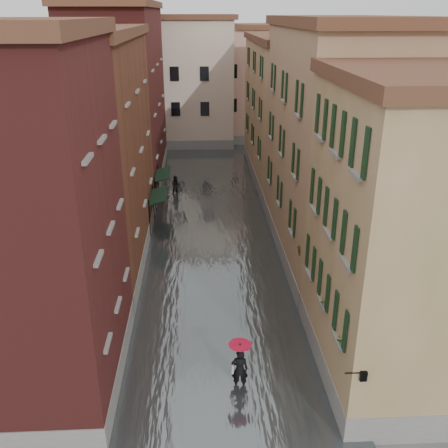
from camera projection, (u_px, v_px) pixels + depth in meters
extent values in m
plane|color=#535355|center=(219.00, 343.00, 22.37)|extent=(120.00, 120.00, 0.00)
cube|color=#4D5455|center=(211.00, 226.00, 34.28)|extent=(10.00, 60.00, 0.20)
cube|color=maroon|center=(24.00, 232.00, 17.65)|extent=(6.00, 8.00, 13.00)
cube|color=brown|center=(87.00, 156.00, 27.86)|extent=(6.00, 14.00, 12.50)
cube|color=maroon|center=(122.00, 100.00, 41.35)|extent=(6.00, 16.00, 14.00)
cube|color=olive|center=(408.00, 242.00, 18.62)|extent=(6.00, 8.00, 11.50)
cube|color=#A17F62|center=(334.00, 149.00, 28.43)|extent=(6.00, 14.00, 13.00)
cube|color=olive|center=(289.00, 113.00, 42.51)|extent=(6.00, 16.00, 11.50)
cube|color=beige|center=(177.00, 83.00, 54.61)|extent=(12.00, 9.00, 13.00)
cube|color=tan|center=(256.00, 85.00, 57.07)|extent=(10.00, 9.00, 12.00)
cube|color=black|center=(158.00, 195.00, 32.84)|extent=(1.09, 3.04, 0.31)
cylinder|color=black|center=(150.00, 220.00, 31.87)|extent=(0.06, 0.06, 2.80)
cylinder|color=black|center=(154.00, 204.00, 34.66)|extent=(0.06, 0.06, 2.80)
cube|color=black|center=(163.00, 174.00, 37.17)|extent=(1.09, 3.08, 0.31)
cylinder|color=black|center=(155.00, 196.00, 36.18)|extent=(0.06, 0.06, 2.80)
cylinder|color=black|center=(158.00, 182.00, 39.01)|extent=(0.06, 0.06, 2.80)
cylinder|color=black|center=(354.00, 373.00, 15.84)|extent=(0.60, 0.05, 0.05)
cube|color=black|center=(363.00, 375.00, 15.89)|extent=(0.22, 0.22, 0.35)
cube|color=beige|center=(363.00, 375.00, 15.89)|extent=(0.14, 0.14, 0.24)
cube|color=#996632|center=(344.00, 344.00, 17.12)|extent=(0.22, 0.85, 0.18)
imported|color=#265926|center=(345.00, 334.00, 16.96)|extent=(0.59, 0.51, 0.66)
cube|color=#996632|center=(327.00, 306.00, 19.38)|extent=(0.22, 0.85, 0.18)
imported|color=#265926|center=(328.00, 296.00, 19.21)|extent=(0.59, 0.51, 0.66)
cube|color=#996632|center=(302.00, 251.00, 23.85)|extent=(0.22, 0.85, 0.18)
imported|color=#265926|center=(303.00, 243.00, 23.68)|extent=(0.59, 0.51, 0.66)
imported|color=black|center=(240.00, 369.00, 19.33)|extent=(0.68, 0.47, 1.80)
cube|color=#BAB79A|center=(232.00, 368.00, 19.34)|extent=(0.08, 0.30, 0.38)
cylinder|color=black|center=(240.00, 360.00, 19.16)|extent=(0.02, 0.02, 1.00)
cone|color=red|center=(240.00, 348.00, 18.93)|extent=(0.92, 0.92, 0.28)
imported|color=black|center=(176.00, 186.00, 40.05)|extent=(0.92, 0.79, 1.65)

